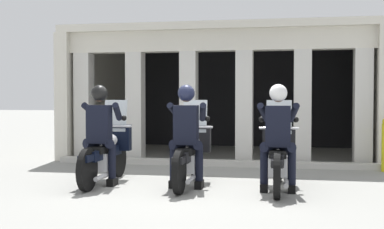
% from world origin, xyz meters
% --- Properties ---
extents(ground_plane, '(80.00, 80.00, 0.00)m').
position_xyz_m(ground_plane, '(0.00, 3.00, 0.00)').
color(ground_plane, gray).
extents(station_building, '(7.05, 4.45, 2.96)m').
position_xyz_m(station_building, '(0.03, 4.95, 1.81)').
color(station_building, black).
rests_on(station_building, ground).
extents(kerb_strip, '(6.55, 0.24, 0.12)m').
position_xyz_m(kerb_strip, '(0.03, 2.37, 0.06)').
color(kerb_strip, '#B7B5AD').
rests_on(kerb_strip, ground).
extents(motorcycle_left, '(0.62, 2.04, 1.35)m').
position_xyz_m(motorcycle_left, '(-1.38, 0.06, 0.50)').
color(motorcycle_left, black).
rests_on(motorcycle_left, ground).
extents(police_officer_left, '(0.63, 0.61, 1.58)m').
position_xyz_m(police_officer_left, '(-1.39, -0.22, 0.94)').
color(police_officer_left, black).
rests_on(police_officer_left, ground).
extents(motorcycle_center, '(0.62, 2.04, 1.35)m').
position_xyz_m(motorcycle_center, '(0.00, 0.09, 0.50)').
color(motorcycle_center, black).
rests_on(motorcycle_center, ground).
extents(police_officer_center, '(0.63, 0.61, 1.58)m').
position_xyz_m(police_officer_center, '(0.00, -0.20, 0.94)').
color(police_officer_center, black).
rests_on(police_officer_center, ground).
extents(motorcycle_right, '(0.62, 2.04, 1.35)m').
position_xyz_m(motorcycle_right, '(1.39, 0.00, 0.50)').
color(motorcycle_right, black).
rests_on(motorcycle_right, ground).
extents(police_officer_right, '(0.63, 0.61, 1.58)m').
position_xyz_m(police_officer_right, '(1.39, -0.28, 0.94)').
color(police_officer_right, black).
rests_on(police_officer_right, ground).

